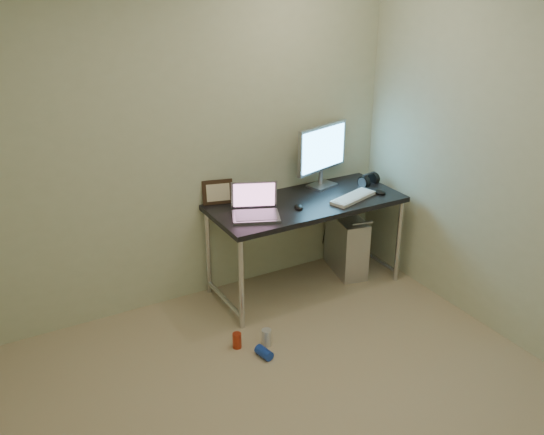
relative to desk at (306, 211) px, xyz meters
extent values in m
plane|color=tan|center=(-0.89, -1.42, -0.67)|extent=(3.50, 3.50, 0.00)
cube|color=beige|center=(-0.89, 0.33, 0.58)|extent=(3.50, 0.02, 2.50)
cube|color=black|center=(0.00, 0.00, 0.06)|extent=(1.51, 0.66, 0.04)
cylinder|color=silver|center=(-0.72, -0.29, -0.31)|extent=(0.04, 0.04, 0.71)
cylinder|color=silver|center=(-0.72, 0.29, -0.31)|extent=(0.04, 0.04, 0.71)
cylinder|color=silver|center=(0.72, -0.29, -0.31)|extent=(0.04, 0.04, 0.71)
cylinder|color=silver|center=(0.72, 0.29, -0.31)|extent=(0.04, 0.04, 0.71)
cylinder|color=silver|center=(-0.72, 0.00, -0.59)|extent=(0.04, 0.58, 0.04)
cylinder|color=silver|center=(0.72, 0.00, -0.59)|extent=(0.04, 0.58, 0.04)
cube|color=silver|center=(0.45, 0.06, -0.42)|extent=(0.31, 0.51, 0.50)
cylinder|color=#A9A9B1|center=(0.45, -0.14, -0.15)|extent=(0.18, 0.06, 0.02)
cylinder|color=#A9A9B1|center=(0.45, 0.26, -0.15)|extent=(0.18, 0.06, 0.02)
cylinder|color=black|center=(0.40, 0.28, -0.27)|extent=(0.01, 0.16, 0.69)
cylinder|color=black|center=(0.49, 0.26, -0.29)|extent=(0.02, 0.11, 0.71)
cylinder|color=#AD3016|center=(-0.86, -0.49, -0.61)|extent=(0.07, 0.07, 0.11)
cylinder|color=silver|center=(-0.67, -0.57, -0.60)|extent=(0.08, 0.08, 0.12)
cylinder|color=#193BB5|center=(-0.75, -0.68, -0.63)|extent=(0.09, 0.14, 0.07)
cube|color=#A9A9B1|center=(-0.49, -0.09, 0.09)|extent=(0.41, 0.35, 0.02)
cube|color=slate|center=(-0.49, -0.09, 0.10)|extent=(0.35, 0.30, 0.00)
cube|color=#94949B|center=(-0.44, 0.03, 0.21)|extent=(0.33, 0.18, 0.22)
cube|color=#824D6E|center=(-0.44, 0.02, 0.21)|extent=(0.29, 0.15, 0.19)
cube|color=#A9A9B1|center=(0.29, 0.22, 0.09)|extent=(0.25, 0.21, 0.02)
cylinder|color=#A9A9B1|center=(0.29, 0.24, 0.16)|extent=(0.04, 0.04, 0.12)
cube|color=#A9A9B1|center=(0.29, 0.23, 0.41)|extent=(0.53, 0.18, 0.38)
cube|color=#46A0DA|center=(0.29, 0.20, 0.41)|extent=(0.48, 0.14, 0.33)
cube|color=silver|center=(0.34, -0.15, 0.10)|extent=(0.44, 0.26, 0.03)
ellipsoid|color=black|center=(0.59, -0.15, 0.10)|extent=(0.11, 0.14, 0.04)
ellipsoid|color=black|center=(-0.13, -0.10, 0.10)|extent=(0.10, 0.12, 0.03)
cylinder|color=black|center=(0.60, 0.07, 0.11)|extent=(0.06, 0.11, 0.10)
cylinder|color=black|center=(0.72, 0.07, 0.11)|extent=(0.06, 0.11, 0.10)
cube|color=black|center=(0.66, 0.07, 0.17)|extent=(0.13, 0.05, 0.01)
cube|color=black|center=(-0.62, 0.29, 0.18)|extent=(0.24, 0.13, 0.19)
cylinder|color=silver|center=(-0.43, 0.28, 0.13)|extent=(0.01, 0.01, 0.09)
cylinder|color=silver|center=(-0.43, 0.28, 0.19)|extent=(0.04, 0.04, 0.04)
camera|label=1|loc=(-2.35, -3.65, 1.83)|focal=40.00mm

